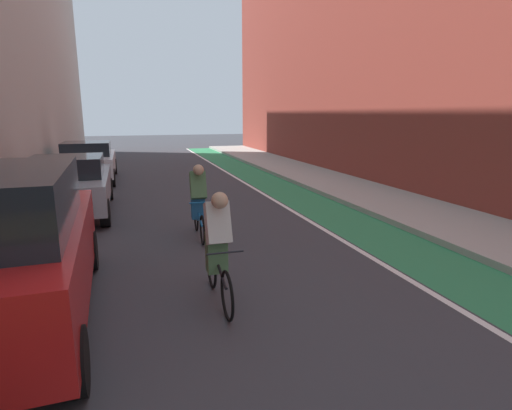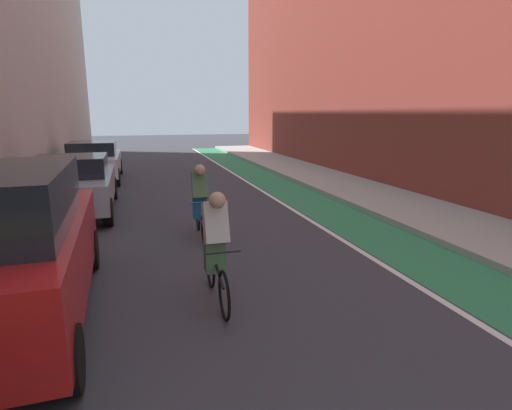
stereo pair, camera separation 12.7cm
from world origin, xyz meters
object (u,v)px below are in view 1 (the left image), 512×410
object	(u,v)px
parked_sedan_white	(88,161)
cyclist_mid	(218,244)
parked_sedan_silver	(69,185)
parked_suv_red	(1,249)
cyclist_trailing	(198,199)

from	to	relation	value
parked_sedan_white	cyclist_mid	distance (m)	12.04
parked_sedan_silver	parked_sedan_white	xyz separation A→B (m)	(-0.00, 5.60, 0.00)
parked_sedan_silver	parked_sedan_white	size ratio (longest dim) A/B	0.98
parked_suv_red	parked_sedan_white	size ratio (longest dim) A/B	1.01
parked_sedan_silver	cyclist_trailing	xyz separation A→B (m)	(2.86, -3.02, 0.06)
parked_suv_red	parked_sedan_silver	xyz separation A→B (m)	(-0.00, 6.11, -0.23)
cyclist_mid	parked_sedan_silver	bearing A→B (deg)	112.95
parked_sedan_silver	parked_sedan_white	distance (m)	5.60
parked_sedan_white	parked_sedan_silver	bearing A→B (deg)	-90.00
cyclist_mid	cyclist_trailing	xyz separation A→B (m)	(0.25, 3.14, -0.00)
parked_sedan_silver	parked_sedan_white	bearing A→B (deg)	90.00
parked_sedan_white	cyclist_mid	xyz separation A→B (m)	(2.61, -11.76, 0.06)
parked_suv_red	cyclist_mid	size ratio (longest dim) A/B	2.64
cyclist_mid	cyclist_trailing	size ratio (longest dim) A/B	1.03
parked_sedan_white	cyclist_trailing	bearing A→B (deg)	-71.67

